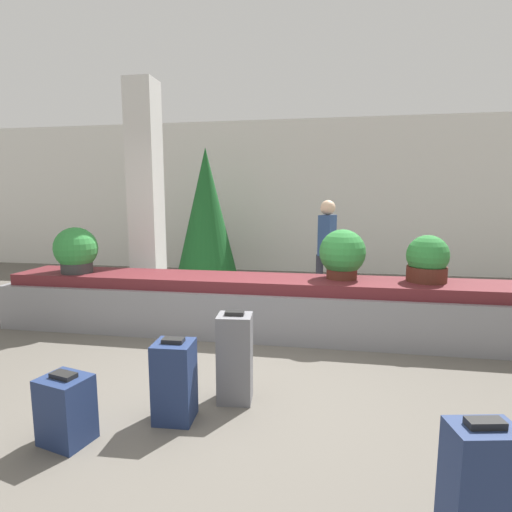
% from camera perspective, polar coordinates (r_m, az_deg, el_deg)
% --- Properties ---
extents(ground_plane, '(18.00, 18.00, 0.00)m').
position_cam_1_polar(ground_plane, '(3.44, -4.61, -19.12)').
color(ground_plane, '#59544C').
extents(back_wall, '(18.00, 0.06, 3.20)m').
position_cam_1_polar(back_wall, '(8.61, 4.62, 8.39)').
color(back_wall, silver).
rests_on(back_wall, ground_plane).
extents(carousel, '(6.17, 0.83, 0.66)m').
position_cam_1_polar(carousel, '(4.74, 0.00, -7.14)').
color(carousel, gray).
rests_on(carousel, ground_plane).
extents(pillar, '(0.40, 0.40, 3.20)m').
position_cam_1_polar(pillar, '(5.98, -15.45, 8.18)').
color(pillar, silver).
rests_on(pillar, ground_plane).
extents(suitcase_0, '(0.28, 0.26, 0.61)m').
position_cam_1_polar(suitcase_0, '(3.03, -11.57, -17.08)').
color(suitcase_0, navy).
rests_on(suitcase_0, ground_plane).
extents(suitcase_1, '(0.28, 0.25, 0.72)m').
position_cam_1_polar(suitcase_1, '(3.20, -3.03, -14.31)').
color(suitcase_1, slate).
rests_on(suitcase_1, ground_plane).
extents(suitcase_2, '(0.35, 0.31, 0.47)m').
position_cam_1_polar(suitcase_2, '(3.03, -25.52, -19.15)').
color(suitcase_2, navy).
rests_on(suitcase_2, ground_plane).
extents(suitcase_3, '(0.29, 0.23, 0.72)m').
position_cam_1_polar(suitcase_3, '(2.11, 29.13, -28.65)').
color(suitcase_3, navy).
rests_on(suitcase_3, ground_plane).
extents(potted_plant_0, '(0.45, 0.45, 0.52)m').
position_cam_1_polar(potted_plant_0, '(4.77, 23.28, -0.54)').
color(potted_plant_0, '#4C2319').
rests_on(potted_plant_0, carousel).
extents(potted_plant_1, '(0.52, 0.52, 0.56)m').
position_cam_1_polar(potted_plant_1, '(5.37, -24.33, 0.69)').
color(potted_plant_1, '#2D2D2D').
rests_on(potted_plant_1, carousel).
extents(potted_plant_2, '(0.52, 0.52, 0.57)m').
position_cam_1_polar(potted_plant_2, '(4.65, 12.23, 0.21)').
color(potted_plant_2, '#4C2319').
rests_on(potted_plant_2, carousel).
extents(traveler_0, '(0.31, 0.36, 1.55)m').
position_cam_1_polar(traveler_0, '(5.98, 10.10, 1.74)').
color(traveler_0, '#282833').
rests_on(traveler_0, ground_plane).
extents(decorated_tree, '(1.12, 1.12, 2.50)m').
position_cam_1_polar(decorated_tree, '(7.50, -7.11, 6.36)').
color(decorated_tree, '#4C331E').
rests_on(decorated_tree, ground_plane).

